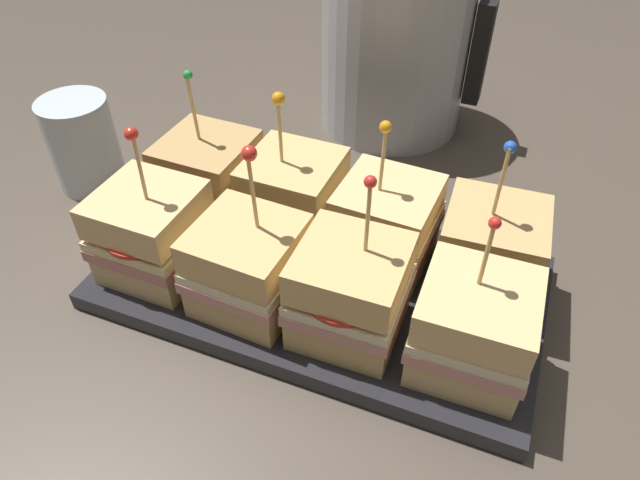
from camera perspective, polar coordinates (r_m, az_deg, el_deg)
The scene contains 12 objects.
ground_plane at distance 0.55m, azimuth 0.00°, elevation -4.92°, with size 6.00×6.00×0.00m, color #4C4238.
serving_platter at distance 0.54m, azimuth 0.00°, elevation -4.26°, with size 0.40×0.21×0.02m.
sandwich_front_far_left at distance 0.53m, azimuth -16.46°, elevation 0.66°, with size 0.09×0.09×0.15m.
sandwich_front_center_left at distance 0.49m, azimuth -7.19°, elevation -2.60°, with size 0.09×0.09×0.16m.
sandwich_front_center_right at distance 0.46m, azimuth 3.02°, elevation -5.26°, with size 0.09×0.09×0.15m.
sandwich_front_far_right at distance 0.45m, azimuth 15.08°, elevation -8.49°, with size 0.09×0.09×0.14m.
sandwich_back_far_left at distance 0.59m, azimuth -11.01°, elevation 6.12°, with size 0.09×0.09×0.16m.
sandwich_back_center_left at distance 0.55m, azimuth -2.69°, elevation 4.26°, with size 0.09×0.09×0.15m.
sandwich_back_center_right at distance 0.53m, azimuth 6.61°, elevation 1.64°, with size 0.09×0.09×0.15m.
sandwich_back_far_right at distance 0.52m, azimuth 16.65°, elevation -0.99°, with size 0.09×0.09×0.15m.
kettle_steel at distance 0.76m, azimuth 7.59°, elevation 18.70°, with size 0.20×0.18×0.23m.
drinking_glass at distance 0.70m, azimuth -22.60°, elevation 8.87°, with size 0.08×0.08×0.10m.
Camera 1 is at (0.14, -0.35, 0.40)m, focal length 32.00 mm.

